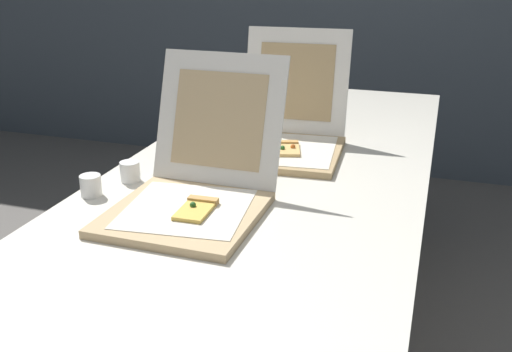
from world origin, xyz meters
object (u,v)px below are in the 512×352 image
Objects in this scene: cup_white_mid at (185,151)px; table at (268,186)px; cup_white_near_center at (130,172)px; pizza_box_front at (193,191)px; cup_white_near_left at (91,186)px; pizza_box_middle at (286,135)px.

table is at bearing -6.10° from cup_white_mid.
cup_white_near_center is (-0.07, -0.22, 0.00)m from cup_white_mid.
pizza_box_front reaches higher than cup_white_near_left.
cup_white_near_left is at bearing -178.84° from pizza_box_front.
pizza_box_middle is at bearing 80.03° from pizza_box_front.
pizza_box_front is at bearing -26.23° from cup_white_near_center.
cup_white_mid is at bearing 70.63° from cup_white_near_left.
pizza_box_middle is 0.68m from cup_white_near_left.
cup_white_mid is 1.00× the size of cup_white_near_center.
cup_white_near_left is (-0.41, -0.54, -0.02)m from pizza_box_middle.
cup_white_mid is (-0.29, 0.03, 0.07)m from table.
cup_white_near_center is at bearing -152.59° from table.
pizza_box_front is at bearing 0.48° from cup_white_near_left.
cup_white_near_center is (-0.37, -0.19, 0.07)m from table.
pizza_box_front is 0.55m from pizza_box_middle.
pizza_box_front is 0.31m from cup_white_near_left.
cup_white_near_left is at bearing -130.45° from pizza_box_middle.
table is at bearing 37.60° from cup_white_near_left.
table is at bearing -91.65° from pizza_box_middle.
cup_white_near_center is at bearing 154.45° from pizza_box_front.
pizza_box_front is 0.29m from cup_white_near_center.
pizza_box_front is (-0.11, -0.32, 0.10)m from table.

